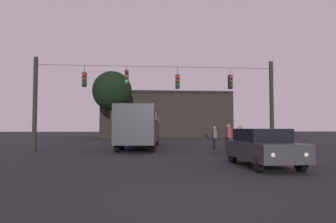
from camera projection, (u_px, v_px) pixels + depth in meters
name	position (u px, v px, depth m)	size (l,w,h in m)	color
ground_plane	(152.00, 143.00, 30.84)	(168.00, 168.00, 0.00)	black
overhead_signal_span	(157.00, 97.00, 20.80)	(16.27, 0.44, 6.19)	black
city_bus	(141.00, 124.00, 23.67)	(3.43, 11.17, 3.00)	#2D2D33
car_near_right	(262.00, 147.00, 12.34)	(1.88, 4.37, 1.52)	#2D2D33
pedestrian_crossing_left	(227.00, 136.00, 24.63)	(0.33, 0.41, 1.55)	black
pedestrian_crossing_center	(238.00, 137.00, 22.08)	(0.34, 0.42, 1.60)	black
pedestrian_crossing_right	(241.00, 136.00, 21.03)	(0.32, 0.41, 1.71)	black
pedestrian_near_bus	(229.00, 136.00, 20.54)	(0.26, 0.38, 1.78)	black
pedestrian_trailing	(152.00, 136.00, 20.44)	(0.34, 0.42, 1.76)	black
pedestrian_far_side	(214.00, 137.00, 21.68)	(0.28, 0.39, 1.64)	black
corner_building	(164.00, 116.00, 51.14)	(19.50, 13.12, 6.95)	black
tree_left_silhouette	(112.00, 91.00, 39.59)	(5.06, 5.06, 8.80)	#2D2116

